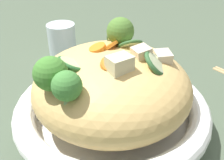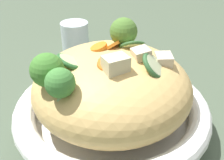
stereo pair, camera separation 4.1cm
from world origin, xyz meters
The scene contains 8 objects.
ground_plane centered at (0.00, 0.00, 0.00)m, with size 3.00×3.00×0.00m, color #455340.
serving_bowl centered at (0.00, 0.00, 0.03)m, with size 0.33×0.33×0.06m.
noodle_heap centered at (0.00, 0.00, 0.08)m, with size 0.25×0.25×0.12m.
broccoli_florets centered at (0.01, -0.05, 0.14)m, with size 0.13×0.19×0.07m.
carrot_coins centered at (-0.01, -0.01, 0.14)m, with size 0.08×0.06×0.02m.
zucchini_slices centered at (0.00, 0.01, 0.13)m, with size 0.16×0.15×0.04m.
chicken_chunks centered at (0.04, 0.02, 0.14)m, with size 0.05×0.11×0.03m.
drinking_glass centered at (-0.30, 0.01, 0.04)m, with size 0.07×0.07×0.09m.
Camera 1 is at (0.31, -0.17, 0.31)m, focal length 41.79 mm.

